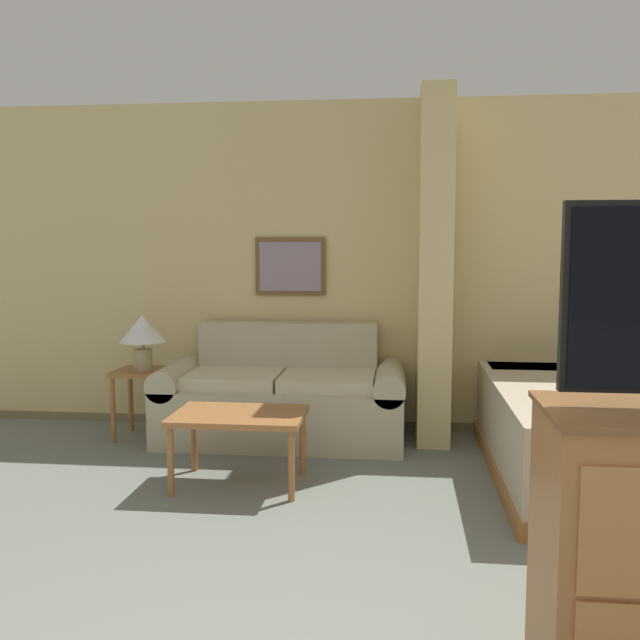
% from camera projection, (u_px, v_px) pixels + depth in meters
% --- Properties ---
extents(wall_back, '(6.98, 0.16, 2.60)m').
position_uv_depth(wall_back, '(372.00, 267.00, 5.70)').
color(wall_back, '#DBC484').
rests_on(wall_back, ground_plane).
extents(wall_partition_pillar, '(0.24, 0.59, 2.60)m').
position_uv_depth(wall_partition_pillar, '(434.00, 268.00, 5.30)').
color(wall_partition_pillar, '#DBC484').
rests_on(wall_partition_pillar, ground_plane).
extents(couch, '(1.84, 0.84, 0.86)m').
position_uv_depth(couch, '(283.00, 398.00, 5.40)').
color(couch, '#B7AD8E').
rests_on(couch, ground_plane).
extents(coffee_table, '(0.80, 0.56, 0.45)m').
position_uv_depth(coffee_table, '(239.00, 421.00, 4.35)').
color(coffee_table, '#996033').
rests_on(coffee_table, ground_plane).
extents(side_table, '(0.41, 0.41, 0.53)m').
position_uv_depth(side_table, '(144.00, 382.00, 5.44)').
color(side_table, '#996033').
rests_on(side_table, ground_plane).
extents(table_lamp, '(0.35, 0.35, 0.42)m').
position_uv_depth(table_lamp, '(142.00, 332.00, 5.40)').
color(table_lamp, tan).
rests_on(table_lamp, side_table).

